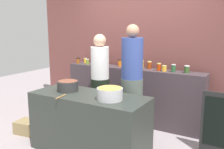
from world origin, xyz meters
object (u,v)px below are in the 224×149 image
Objects in this scene: preserve_jar_7 at (131,64)px; preserve_jar_9 at (149,65)px; preserve_jar_8 at (142,64)px; preserve_jar_10 at (159,67)px; preserve_jar_2 at (87,62)px; bread_crate at (29,127)px; preserve_jar_3 at (94,62)px; chalkboard_sign at (222,126)px; cooking_pot_left at (68,86)px; wooden_spoon at (61,97)px; preserve_jar_4 at (100,61)px; cook_in_cap at (132,89)px; preserve_jar_11 at (164,68)px; preserve_jar_12 at (173,68)px; preserve_jar_0 at (78,61)px; preserve_jar_13 at (187,69)px; preserve_jar_5 at (107,63)px; cooking_pot_center at (110,94)px; cook_with_tongs at (100,86)px; preserve_jar_6 at (120,63)px.

preserve_jar_9 is at bearing 12.58° from preserve_jar_7.
preserve_jar_8 is at bearing 17.29° from preserve_jar_7.
preserve_jar_10 is at bearing -0.63° from preserve_jar_7.
preserve_jar_2 reaches higher than bread_crate.
preserve_jar_3 reaches higher than chalkboard_sign.
cooking_pot_left reaches higher than wooden_spoon.
cook_in_cap is at bearing -35.43° from preserve_jar_4.
preserve_jar_9 reaches higher than preserve_jar_4.
preserve_jar_12 is at bearing 4.63° from preserve_jar_11.
cooking_pot_left is at bearing -104.94° from preserve_jar_7.
preserve_jar_0 is 0.80× the size of preserve_jar_7.
preserve_jar_3 is 1.86m from preserve_jar_13.
cooking_pot_center is (0.91, -1.42, -0.16)m from preserve_jar_5.
cook_with_tongs reaches higher than preserve_jar_0.
preserve_jar_10 is 1.09m from cook_with_tongs.
cook_with_tongs is (-0.33, -0.55, -0.35)m from preserve_jar_7.
preserve_jar_7 reaches higher than chalkboard_sign.
preserve_jar_4 is 1.05× the size of preserve_jar_6.
chalkboard_sign is at bearing -23.68° from preserve_jar_8.
cooking_pot_left is at bearing -76.68° from preserve_jar_4.
preserve_jar_9 is 1.14× the size of preserve_jar_13.
preserve_jar_10 is 0.11m from preserve_jar_11.
preserve_jar_9 reaches higher than preserve_jar_12.
cook_with_tongs is (-0.88, -0.55, -0.34)m from preserve_jar_10.
cooking_pot_center is at bearing -74.36° from preserve_jar_7.
cook_in_cap reaches higher than preserve_jar_0.
preserve_jar_0 reaches higher than bread_crate.
preserve_jar_11 is at bearing -5.12° from preserve_jar_6.
preserve_jar_12 is (1.77, 0.05, 0.01)m from preserve_jar_2.
preserve_jar_10 is 0.08× the size of cook_with_tongs.
preserve_jar_6 is 0.61m from preserve_jar_9.
preserve_jar_0 is 0.13× the size of chalkboard_sign.
chalkboard_sign is (2.91, -0.56, -0.64)m from preserve_jar_0.
preserve_jar_11 is at bearing -10.37° from preserve_jar_8.
preserve_jar_7 is at bearing -167.42° from preserve_jar_9.
cook_in_cap is at bearing -173.69° from chalkboard_sign.
preserve_jar_0 reaches higher than preserve_jar_3.
cook_in_cap reaches higher than preserve_jar_5.
preserve_jar_3 is at bearing 109.78° from wooden_spoon.
bread_crate is (-1.80, -1.39, -1.01)m from preserve_jar_10.
bread_crate is (-1.44, -1.45, -1.02)m from preserve_jar_8.
preserve_jar_5 is at bearing -173.18° from preserve_jar_9.
preserve_jar_13 is 0.13× the size of chalkboard_sign.
preserve_jar_0 is 1.94m from wooden_spoon.
preserve_jar_10 is at bearing 170.18° from preserve_jar_11.
preserve_jar_10 is (1.06, 0.02, 0.01)m from preserve_jar_5.
preserve_jar_0 is 0.38× the size of cooking_pot_left.
bread_crate is at bearing -91.31° from preserve_jar_0.
preserve_jar_8 is (0.19, 0.06, 0.00)m from preserve_jar_7.
preserve_jar_3 is 0.07× the size of cook_with_tongs.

